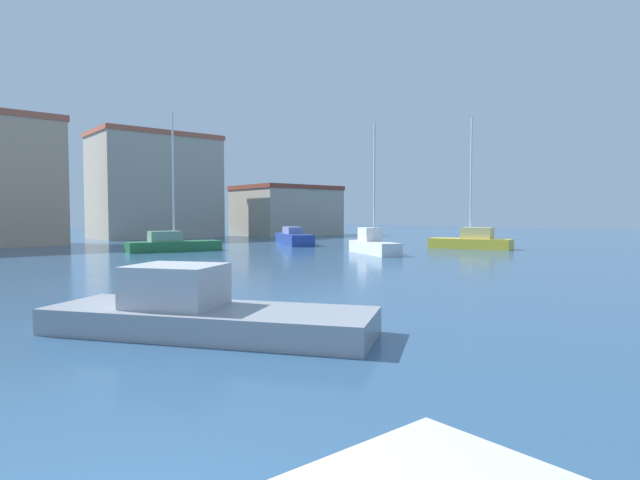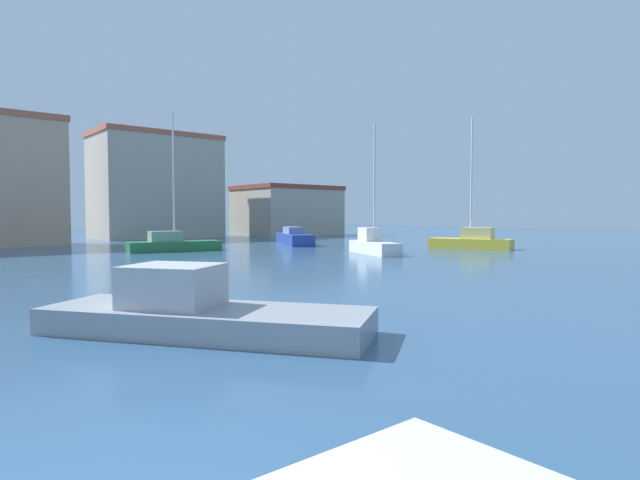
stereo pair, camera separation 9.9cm
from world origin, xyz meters
name	(u,v)px [view 1 (the left image)]	position (x,y,z in m)	size (l,w,h in m)	color
water	(261,261)	(15.00, 20.00, 0.00)	(160.00, 160.00, 0.00)	#2D5175
sailboat_white_distant_north	(373,244)	(23.30, 19.65, 0.61)	(3.22, 5.42, 8.24)	white
motorboat_grey_behind_lamppost	(202,312)	(4.56, 6.32, 0.44)	(5.74, 6.84, 1.42)	gray
sailboat_green_near_pier	(172,243)	(14.43, 30.09, 0.53)	(6.41, 2.76, 9.39)	#28703D
motorboat_blue_far_left	(294,238)	(25.67, 31.26, 0.55)	(4.53, 7.05, 1.48)	#233D93
sailboat_yellow_inner_mooring	(472,241)	(32.43, 18.50, 0.60)	(3.76, 6.13, 9.56)	gold
waterfront_apartments	(155,186)	(21.86, 51.14, 5.59)	(12.76, 7.97, 11.17)	#B2A893
harbor_office	(286,211)	(37.20, 48.16, 3.02)	(11.17, 9.29, 6.01)	#B2A893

